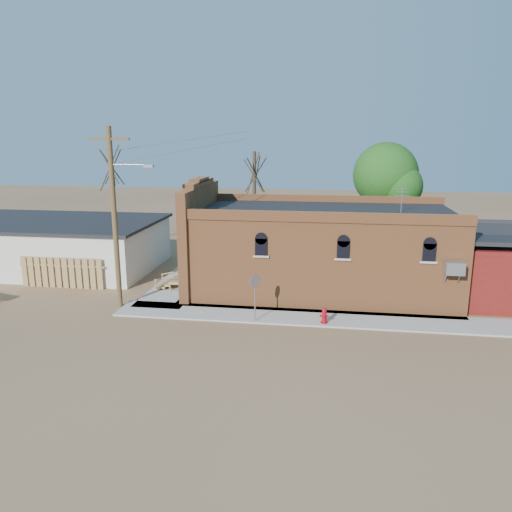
# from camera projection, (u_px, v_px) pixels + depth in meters

# --- Properties ---
(ground) EXTENTS (120.00, 120.00, 0.00)m
(ground) POSITION_uv_depth(u_px,v_px,m) (276.00, 323.00, 23.32)
(ground) COLOR brown
(ground) RESTS_ON ground
(sidewalk_south) EXTENTS (19.00, 2.20, 0.08)m
(sidewalk_south) POSITION_uv_depth(u_px,v_px,m) (309.00, 318.00, 23.97)
(sidewalk_south) COLOR #9E9991
(sidewalk_south) RESTS_ON ground
(sidewalk_west) EXTENTS (2.60, 10.00, 0.08)m
(sidewalk_west) POSITION_uv_depth(u_px,v_px,m) (183.00, 281.00, 29.98)
(sidewalk_west) COLOR #9E9991
(sidewalk_west) RESTS_ON ground
(brick_bar) EXTENTS (16.40, 7.97, 6.30)m
(brick_bar) POSITION_uv_depth(u_px,v_px,m) (317.00, 250.00, 27.82)
(brick_bar) COLOR #AB6234
(brick_bar) RESTS_ON ground
(red_shed) EXTENTS (5.40, 6.40, 4.30)m
(red_shed) POSITION_uv_depth(u_px,v_px,m) (503.00, 257.00, 26.44)
(red_shed) COLOR #5A180F
(red_shed) RESTS_ON ground
(storage_building) EXTENTS (20.40, 8.40, 3.17)m
(storage_building) POSITION_uv_depth(u_px,v_px,m) (7.00, 242.00, 33.34)
(storage_building) COLOR silver
(storage_building) RESTS_ON ground
(wood_fence) EXTENTS (5.20, 0.10, 1.80)m
(wood_fence) POSITION_uv_depth(u_px,v_px,m) (62.00, 273.00, 28.59)
(wood_fence) COLOR #9D7F47
(wood_fence) RESTS_ON ground
(utility_pole) EXTENTS (3.12, 0.26, 9.00)m
(utility_pole) POSITION_uv_depth(u_px,v_px,m) (115.00, 215.00, 24.51)
(utility_pole) COLOR #49381D
(utility_pole) RESTS_ON ground
(tree_bare_near) EXTENTS (2.80, 2.80, 7.65)m
(tree_bare_near) POSITION_uv_depth(u_px,v_px,m) (254.00, 174.00, 34.85)
(tree_bare_near) COLOR #443827
(tree_bare_near) RESTS_ON ground
(tree_bare_far) EXTENTS (2.80, 2.80, 8.16)m
(tree_bare_far) POSITION_uv_depth(u_px,v_px,m) (111.00, 166.00, 37.28)
(tree_bare_far) COLOR #443827
(tree_bare_far) RESTS_ON ground
(tree_leafy) EXTENTS (4.40, 4.40, 8.15)m
(tree_leafy) POSITION_uv_depth(u_px,v_px,m) (386.00, 175.00, 34.05)
(tree_leafy) COLOR #443827
(tree_leafy) RESTS_ON ground
(fire_hydrant) EXTENTS (0.42, 0.41, 0.74)m
(fire_hydrant) POSITION_uv_depth(u_px,v_px,m) (324.00, 316.00, 23.08)
(fire_hydrant) COLOR #A10914
(fire_hydrant) RESTS_ON sidewalk_south
(stop_sign) EXTENTS (0.43, 0.50, 2.23)m
(stop_sign) POSITION_uv_depth(u_px,v_px,m) (255.00, 286.00, 23.04)
(stop_sign) COLOR gray
(stop_sign) RESTS_ON sidewalk_south
(trash_barrel) EXTENTS (0.56, 0.56, 0.77)m
(trash_barrel) POSITION_uv_depth(u_px,v_px,m) (183.00, 291.00, 26.62)
(trash_barrel) COLOR navy
(trash_barrel) RESTS_ON sidewalk_west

